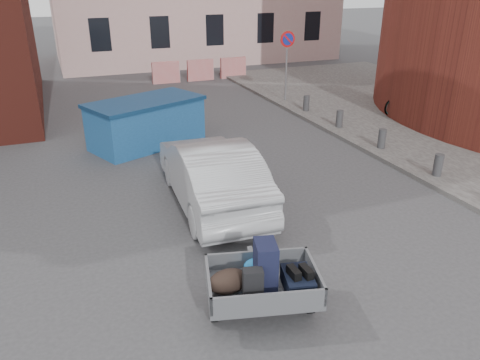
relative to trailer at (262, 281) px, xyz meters
name	(u,v)px	position (x,y,z in m)	size (l,w,h in m)	color
ground	(227,252)	(0.12, 1.81, -0.61)	(120.00, 120.00, 0.00)	#38383A
sidewalk	(469,129)	(10.12, 5.81, -0.55)	(9.00, 24.00, 0.12)	#474442
no_parking_sign	(287,51)	(6.12, 11.29, 1.41)	(0.60, 0.09, 2.65)	gray
bollards	(382,139)	(6.12, 5.21, -0.21)	(0.22, 9.02, 0.55)	#3A3A3D
barriers	(200,70)	(4.32, 16.81, -0.11)	(4.70, 0.18, 1.00)	red
trailer	(262,281)	(0.00, 0.00, 0.00)	(1.82, 1.95, 1.20)	black
dumpster	(146,123)	(0.00, 8.31, 0.08)	(3.67, 2.82, 1.37)	#1F5795
silver_car	(211,173)	(0.53, 3.84, 0.13)	(1.55, 4.45, 1.47)	#ACAFB4
bicycle	(403,101)	(9.12, 8.00, -0.03)	(0.61, 1.75, 0.92)	black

